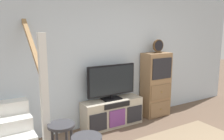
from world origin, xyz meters
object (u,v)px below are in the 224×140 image
at_px(side_cabinet, 156,85).
at_px(bar_stool_far, 62,137).
at_px(television, 112,81).
at_px(media_console, 112,113).
at_px(desk_clock, 158,46).

distance_m(side_cabinet, bar_stool_far, 2.55).
bearing_deg(side_cabinet, television, 179.27).
relative_size(television, side_cabinet, 0.73).
relative_size(media_console, bar_stool_far, 1.75).
bearing_deg(bar_stool_far, television, 36.28).
distance_m(television, side_cabinet, 1.09).
xyz_separation_m(media_console, bar_stool_far, (-1.30, -0.93, 0.24)).
xyz_separation_m(television, desk_clock, (1.09, -0.03, 0.61)).
xyz_separation_m(desk_clock, bar_stool_far, (-2.38, -0.92, -0.97)).
bearing_deg(media_console, side_cabinet, 0.54).
bearing_deg(side_cabinet, desk_clock, -47.78).
height_order(desk_clock, bar_stool_far, desk_clock).
bearing_deg(desk_clock, media_console, 179.74).
xyz_separation_m(side_cabinet, bar_stool_far, (-2.37, -0.94, -0.16)).
bearing_deg(bar_stool_far, media_console, 35.58).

